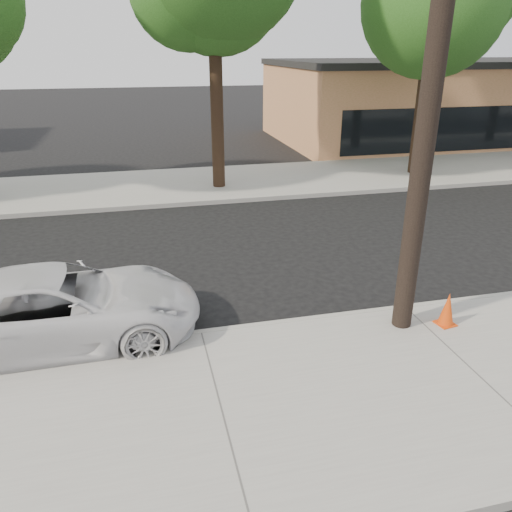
% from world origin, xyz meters
% --- Properties ---
extents(ground, '(120.00, 120.00, 0.00)m').
position_xyz_m(ground, '(0.00, 0.00, 0.00)').
color(ground, black).
rests_on(ground, ground).
extents(near_sidewalk, '(90.00, 4.40, 0.15)m').
position_xyz_m(near_sidewalk, '(0.00, -4.30, 0.07)').
color(near_sidewalk, gray).
rests_on(near_sidewalk, ground).
extents(far_sidewalk, '(90.00, 5.00, 0.15)m').
position_xyz_m(far_sidewalk, '(0.00, 8.50, 0.07)').
color(far_sidewalk, gray).
rests_on(far_sidewalk, ground).
extents(curb_near, '(90.00, 0.12, 0.16)m').
position_xyz_m(curb_near, '(0.00, -2.10, 0.07)').
color(curb_near, '#9E9B93').
rests_on(curb_near, ground).
extents(building_main, '(18.00, 10.00, 4.00)m').
position_xyz_m(building_main, '(16.00, 16.00, 2.00)').
color(building_main, '#A47244').
rests_on(building_main, ground).
extents(utility_pole, '(1.40, 0.34, 9.00)m').
position_xyz_m(utility_pole, '(3.60, -2.70, 4.70)').
color(utility_pole, black).
rests_on(utility_pole, near_sidewalk).
extents(tree_d, '(4.50, 4.35, 8.75)m').
position_xyz_m(tree_d, '(10.20, 7.95, 6.37)').
color(tree_d, black).
rests_on(tree_d, far_sidewalk).
extents(police_cruiser, '(4.93, 2.34, 1.36)m').
position_xyz_m(police_cruiser, '(-2.41, -1.62, 0.68)').
color(police_cruiser, silver).
rests_on(police_cruiser, ground).
extents(traffic_cone, '(0.37, 0.37, 0.63)m').
position_xyz_m(traffic_cone, '(4.38, -2.89, 0.45)').
color(traffic_cone, '#E0430B').
rests_on(traffic_cone, near_sidewalk).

